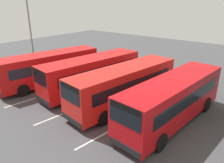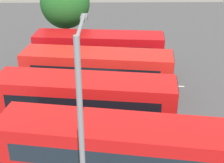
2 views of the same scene
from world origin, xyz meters
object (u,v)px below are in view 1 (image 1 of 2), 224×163
Objects in this scene: bus_center_left at (92,73)px; bus_center_right at (124,85)px; bus_far_left at (49,67)px; bus_far_right at (173,99)px; street_lamp at (32,32)px.

bus_center_right is (0.56, 4.04, 0.00)m from bus_center_left.
bus_far_left and bus_far_right have the same top height.
street_lamp is (-0.15, -16.30, 3.02)m from bus_far_right.
bus_far_left is at bearing -81.18° from bus_far_right.
bus_center_left is at bearing 4.24° from street_lamp.
bus_far_left and bus_center_left have the same top height.
street_lamp reaches higher than bus_far_right.
bus_far_left is at bearing -12.67° from street_lamp.
bus_center_left is 1.23× the size of street_lamp.
bus_center_right is (-0.83, 8.46, 0.00)m from bus_far_left.
bus_center_right is 12.64m from street_lamp.
bus_center_right is at bearing 89.80° from bus_center_left.
bus_far_right is 16.58m from street_lamp.
bus_far_left is 4.96m from street_lamp.
bus_center_left and bus_center_right have the same top height.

